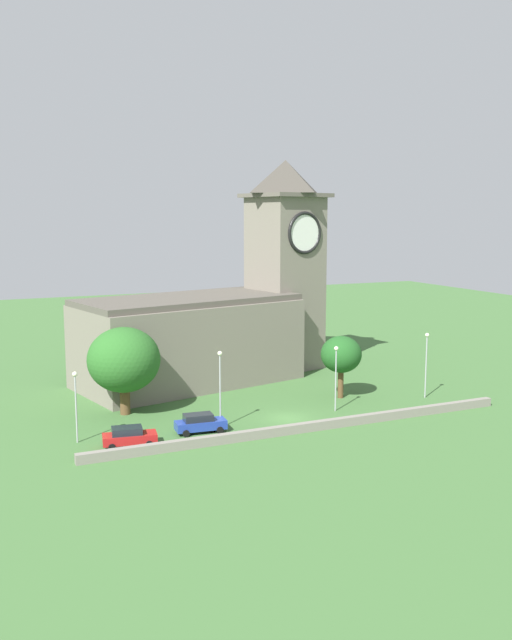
{
  "coord_description": "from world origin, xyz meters",
  "views": [
    {
      "loc": [
        -30.21,
        -59.21,
        19.88
      ],
      "look_at": [
        -0.19,
        7.35,
        8.86
      ],
      "focal_mm": 38.96,
      "sensor_mm": 36.0,
      "label": 1
    }
  ],
  "objects_px": {
    "car_red": "(129,436)",
    "tree_riverside_west": "(341,355)",
    "streetlamp_west_mid": "(220,377)",
    "tree_churchyard": "(124,360)",
    "streetlamp_west_end": "(76,395)",
    "car_blue": "(200,423)",
    "streetlamp_east_mid": "(426,355)",
    "church": "(222,313)",
    "streetlamp_central": "(336,368)"
  },
  "relations": [
    {
      "from": "streetlamp_west_end",
      "to": "streetlamp_central",
      "type": "height_order",
      "value": "streetlamp_central"
    },
    {
      "from": "car_blue",
      "to": "tree_riverside_west",
      "type": "bearing_deg",
      "value": 16.26
    },
    {
      "from": "streetlamp_central",
      "to": "streetlamp_east_mid",
      "type": "relative_size",
      "value": 0.93
    },
    {
      "from": "car_blue",
      "to": "streetlamp_central",
      "type": "xyz_separation_m",
      "value": [
        15.1,
        1.06,
        3.63
      ]
    },
    {
      "from": "church",
      "to": "streetlamp_west_mid",
      "type": "xyz_separation_m",
      "value": [
        -7.88,
        -19.38,
        -3.1
      ]
    },
    {
      "from": "tree_riverside_west",
      "to": "streetlamp_west_end",
      "type": "bearing_deg",
      "value": -173.04
    },
    {
      "from": "car_blue",
      "to": "streetlamp_east_mid",
      "type": "relative_size",
      "value": 0.67
    },
    {
      "from": "church",
      "to": "streetlamp_west_mid",
      "type": "distance_m",
      "value": 21.15
    },
    {
      "from": "tree_churchyard",
      "to": "streetlamp_east_mid",
      "type": "bearing_deg",
      "value": -12.92
    },
    {
      "from": "church",
      "to": "streetlamp_west_mid",
      "type": "bearing_deg",
      "value": -112.13
    },
    {
      "from": "streetlamp_west_mid",
      "to": "tree_churchyard",
      "type": "distance_m",
      "value": 10.92
    },
    {
      "from": "streetlamp_west_mid",
      "to": "tree_churchyard",
      "type": "xyz_separation_m",
      "value": [
        -7.09,
        8.28,
        0.67
      ]
    },
    {
      "from": "car_red",
      "to": "streetlamp_west_mid",
      "type": "xyz_separation_m",
      "value": [
        9.15,
        1.58,
        4.04
      ]
    },
    {
      "from": "church",
      "to": "streetlamp_west_end",
      "type": "bearing_deg",
      "value": -139.14
    },
    {
      "from": "streetlamp_west_mid",
      "to": "streetlamp_east_mid",
      "type": "relative_size",
      "value": 1.02
    },
    {
      "from": "tree_riverside_west",
      "to": "tree_churchyard",
      "type": "distance_m",
      "value": 23.42
    },
    {
      "from": "car_blue",
      "to": "tree_churchyard",
      "type": "xyz_separation_m",
      "value": [
        -4.85,
        8.83,
        4.67
      ]
    },
    {
      "from": "church",
      "to": "streetlamp_central",
      "type": "relative_size",
      "value": 4.96
    },
    {
      "from": "tree_riverside_west",
      "to": "car_red",
      "type": "bearing_deg",
      "value": -165.83
    },
    {
      "from": "streetlamp_west_end",
      "to": "streetlamp_west_mid",
      "type": "distance_m",
      "value": 13.18
    },
    {
      "from": "streetlamp_east_mid",
      "to": "tree_riverside_west",
      "type": "bearing_deg",
      "value": 156.11
    },
    {
      "from": "car_red",
      "to": "car_blue",
      "type": "xyz_separation_m",
      "value": [
        6.92,
        1.03,
        0.04
      ]
    },
    {
      "from": "church",
      "to": "streetlamp_west_end",
      "type": "distance_m",
      "value": 27.99
    },
    {
      "from": "streetlamp_west_end",
      "to": "streetlamp_west_mid",
      "type": "height_order",
      "value": "streetlamp_west_mid"
    },
    {
      "from": "church",
      "to": "car_blue",
      "type": "bearing_deg",
      "value": -116.91
    },
    {
      "from": "streetlamp_east_mid",
      "to": "church",
      "type": "bearing_deg",
      "value": 132.31
    },
    {
      "from": "car_red",
      "to": "car_blue",
      "type": "height_order",
      "value": "car_blue"
    },
    {
      "from": "car_blue",
      "to": "streetlamp_central",
      "type": "relative_size",
      "value": 0.72
    },
    {
      "from": "streetlamp_central",
      "to": "tree_churchyard",
      "type": "distance_m",
      "value": 21.43
    },
    {
      "from": "streetlamp_east_mid",
      "to": "tree_riverside_west",
      "type": "relative_size",
      "value": 1.05
    },
    {
      "from": "church",
      "to": "streetlamp_west_mid",
      "type": "relative_size",
      "value": 4.53
    },
    {
      "from": "streetlamp_central",
      "to": "tree_riverside_west",
      "type": "relative_size",
      "value": 0.98
    },
    {
      "from": "church",
      "to": "streetlamp_central",
      "type": "xyz_separation_m",
      "value": [
        4.98,
        -18.87,
        -3.47
      ]
    },
    {
      "from": "streetlamp_west_end",
      "to": "tree_riverside_west",
      "type": "bearing_deg",
      "value": 6.96
    },
    {
      "from": "tree_riverside_west",
      "to": "streetlamp_east_mid",
      "type": "bearing_deg",
      "value": -23.89
    },
    {
      "from": "car_red",
      "to": "streetlamp_central",
      "type": "height_order",
      "value": "streetlamp_central"
    },
    {
      "from": "car_red",
      "to": "tree_riverside_west",
      "type": "bearing_deg",
      "value": 14.17
    },
    {
      "from": "car_blue",
      "to": "streetlamp_east_mid",
      "type": "xyz_separation_m",
      "value": [
        26.84,
        1.56,
        3.9
      ]
    },
    {
      "from": "church",
      "to": "streetlamp_west_mid",
      "type": "height_order",
      "value": "church"
    },
    {
      "from": "streetlamp_central",
      "to": "car_red",
      "type": "bearing_deg",
      "value": -174.58
    },
    {
      "from": "streetlamp_west_end",
      "to": "streetlamp_central",
      "type": "bearing_deg",
      "value": -1.57
    },
    {
      "from": "streetlamp_west_end",
      "to": "tree_churchyard",
      "type": "bearing_deg",
      "value": 49.51
    },
    {
      "from": "car_blue",
      "to": "streetlamp_east_mid",
      "type": "distance_m",
      "value": 27.16
    },
    {
      "from": "car_red",
      "to": "tree_churchyard",
      "type": "distance_m",
      "value": 11.11
    },
    {
      "from": "streetlamp_west_end",
      "to": "streetlamp_central",
      "type": "distance_m",
      "value": 25.98
    },
    {
      "from": "car_blue",
      "to": "tree_churchyard",
      "type": "bearing_deg",
      "value": 118.79
    },
    {
      "from": "car_red",
      "to": "streetlamp_east_mid",
      "type": "xyz_separation_m",
      "value": [
        33.75,
        2.58,
        3.94
      ]
    },
    {
      "from": "streetlamp_central",
      "to": "tree_churchyard",
      "type": "height_order",
      "value": "tree_churchyard"
    },
    {
      "from": "church",
      "to": "tree_riverside_west",
      "type": "height_order",
      "value": "church"
    },
    {
      "from": "car_red",
      "to": "tree_churchyard",
      "type": "height_order",
      "value": "tree_churchyard"
    }
  ]
}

